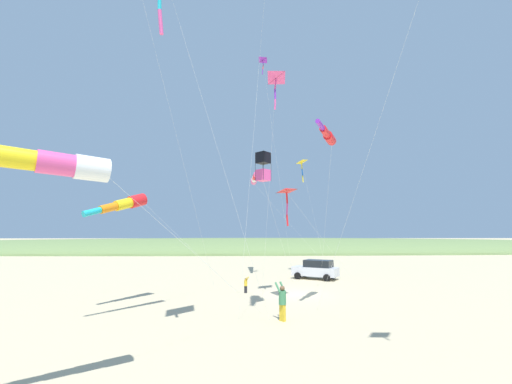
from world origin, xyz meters
TOP-DOWN VIEW (x-y plane):
  - ground_plane at (0.00, 0.00)m, footprint 600.00×600.00m
  - dune_ridge_grassy at (55.00, 0.00)m, footprint 28.00×240.00m
  - parked_car at (7.71, -3.32)m, footprint 3.85×4.63m
  - cooler_box at (10.67, -4.06)m, footprint 0.62×0.42m
  - person_adult_flyer at (-7.37, 1.80)m, footprint 0.69×0.66m
  - person_child_green_jacket at (0.56, 3.61)m, footprint 0.41×0.43m
  - kite_windsock_orange_high_right at (-5.51, -1.28)m, footprint 15.89×3.83m
  - kite_box_purple_drifting at (-5.94, 2.67)m, footprint 13.25×4.02m
  - kite_delta_teal_far_right at (-3.04, 0.93)m, footprint 12.35×8.72m
  - kite_delta_small_distant at (-4.03, 1.71)m, footprint 4.76×1.77m
  - kite_windsock_rainbow_low_near at (-3.73, 11.34)m, footprint 6.71×8.75m
  - kite_delta_green_low_center at (4.46, 2.03)m, footprint 8.47×4.28m
  - kite_delta_red_high_left at (10.97, -2.67)m, footprint 2.61×3.64m
  - kite_windsock_striped_overhead at (-16.24, 9.19)m, footprint 12.84×9.15m
  - kite_windsock_yellow_midlevel at (11.88, 2.61)m, footprint 6.46×9.39m

SIDE VIEW (x-z plane):
  - ground_plane at x=0.00m, z-range 0.00..0.00m
  - dune_ridge_grassy at x=55.00m, z-range -3.41..3.41m
  - cooler_box at x=10.67m, z-range 0.00..0.42m
  - person_child_green_jacket at x=0.56m, z-range 0.05..1.26m
  - parked_car at x=7.71m, z-range 0.03..1.88m
  - person_adult_flyer at x=-7.37m, z-range 0.09..2.01m
  - kite_windsock_striped_overhead at x=-16.24m, z-range 2.96..9.51m
  - kite_windsock_rainbow_low_near at x=-3.73m, z-range 2.73..9.81m
  - kite_delta_teal_far_right at x=-3.04m, z-range 3.46..10.98m
  - kite_box_purple_drifting at x=-5.94m, z-range 3.71..12.83m
  - kite_windsock_orange_high_right at x=-5.51m, z-range 5.03..15.68m
  - kite_windsock_yellow_midlevel at x=11.88m, z-range 5.07..16.03m
  - kite_delta_red_high_left at x=10.97m, z-range 6.02..18.79m
  - kite_delta_small_distant at x=-4.03m, z-range 7.14..22.22m
  - kite_delta_green_low_center at x=4.46m, z-range 10.12..31.10m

